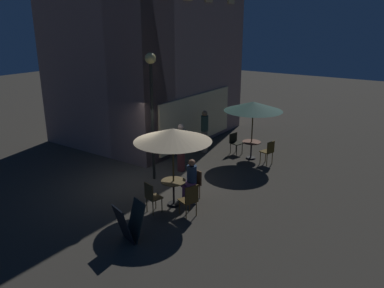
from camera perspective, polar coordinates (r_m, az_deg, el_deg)
The scene contains 16 objects.
ground_plane at distance 13.08m, azimuth -6.88°, elevation -6.15°, with size 60.00×60.00×0.00m, color #3A362F.
cafe_building at distance 16.64m, azimuth -6.53°, elevation 14.86°, with size 7.46×6.15×8.91m.
street_lamp_near_corner at distance 12.69m, azimuth -6.08°, elevation 8.13°, with size 0.36×0.36×4.34m.
menu_sandwich_board at distance 9.83m, azimuth -9.32°, elevation -11.49°, with size 0.81×0.73×1.01m.
cafe_table_0 at distance 15.45m, azimuth 8.85°, elevation -0.33°, with size 0.74×0.74×0.71m.
cafe_table_1 at distance 11.46m, azimuth -2.76°, elevation -6.48°, with size 0.74×0.74×0.79m.
patio_umbrella_0 at distance 15.03m, azimuth 9.14°, elevation 5.55°, with size 2.29×2.29×2.33m.
patio_umbrella_1 at distance 10.89m, azimuth -2.89°, elevation 1.32°, with size 2.27×2.27×2.40m.
cafe_chair_0 at distance 14.92m, azimuth 11.37°, elevation -0.92°, with size 0.50×0.50×0.94m.
cafe_chair_1 at distance 16.00m, azimuth 6.45°, elevation 0.43°, with size 0.53×0.53×0.86m.
cafe_chair_2 at distance 11.94m, azimuth 0.31°, elevation -5.62°, with size 0.53×0.53×0.89m.
cafe_chair_3 at distance 11.04m, azimuth -6.08°, elevation -7.62°, with size 0.48×0.48×0.94m.
cafe_chair_4 at distance 10.80m, azimuth -0.33°, elevation -8.09°, with size 0.56×0.56×0.97m.
patron_seated_0 at distance 11.78m, azimuth -0.24°, elevation -4.98°, with size 0.51×0.39×1.29m.
patron_standing_1 at distance 13.91m, azimuth -1.65°, elevation -0.51°, with size 0.33×0.33×1.79m.
patron_standing_2 at distance 15.93m, azimuth 1.88°, elevation 1.95°, with size 0.30×0.30×1.79m.
Camera 1 is at (-8.90, -7.98, 5.31)m, focal length 35.70 mm.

